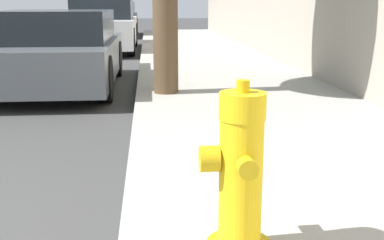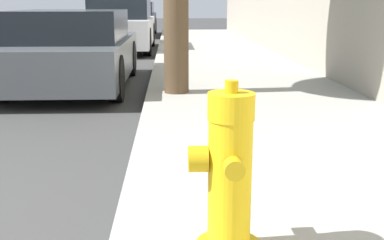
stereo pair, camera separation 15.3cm
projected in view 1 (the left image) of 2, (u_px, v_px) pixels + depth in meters
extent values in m
cylinder|color=yellow|center=(241.00, 183.00, 2.33)|extent=(0.21, 0.21, 0.64)
cylinder|color=yellow|center=(243.00, 106.00, 2.24)|extent=(0.22, 0.22, 0.13)
cylinder|color=#C39C11|center=(243.00, 86.00, 2.22)|extent=(0.06, 0.06, 0.06)
cylinder|color=#C39C11|center=(247.00, 168.00, 2.16)|extent=(0.09, 0.08, 0.09)
cylinder|color=#C39C11|center=(236.00, 149.00, 2.44)|extent=(0.09, 0.08, 0.09)
cylinder|color=#C39C11|center=(210.00, 159.00, 2.29)|extent=(0.09, 0.13, 0.13)
cube|color=#4C5156|center=(60.00, 59.00, 7.63)|extent=(1.74, 3.92, 0.59)
cube|color=black|center=(56.00, 26.00, 7.36)|extent=(1.60, 2.15, 0.46)
cylinder|color=black|center=(28.00, 60.00, 8.78)|extent=(0.20, 0.65, 0.65)
cylinder|color=black|center=(116.00, 59.00, 8.91)|extent=(0.20, 0.65, 0.65)
cylinder|color=black|center=(105.00, 79.00, 6.56)|extent=(0.20, 0.65, 0.65)
cube|color=silver|center=(105.00, 31.00, 13.43)|extent=(1.66, 4.42, 0.71)
cube|color=black|center=(104.00, 8.00, 13.10)|extent=(1.53, 2.43, 0.58)
cylinder|color=black|center=(85.00, 35.00, 14.73)|extent=(0.20, 0.72, 0.72)
cylinder|color=black|center=(134.00, 35.00, 14.86)|extent=(0.20, 0.72, 0.72)
cylinder|color=black|center=(71.00, 42.00, 12.08)|extent=(0.20, 0.72, 0.72)
cylinder|color=black|center=(131.00, 42.00, 12.22)|extent=(0.20, 0.72, 0.72)
cube|color=black|center=(115.00, 22.00, 19.51)|extent=(1.69, 4.12, 0.71)
cube|color=black|center=(115.00, 8.00, 19.21)|extent=(1.56, 2.27, 0.46)
cylinder|color=black|center=(100.00, 26.00, 20.72)|extent=(0.20, 0.68, 0.68)
cylinder|color=black|center=(135.00, 26.00, 20.86)|extent=(0.20, 0.68, 0.68)
cylinder|color=black|center=(93.00, 29.00, 18.25)|extent=(0.20, 0.68, 0.68)
cylinder|color=black|center=(134.00, 29.00, 18.39)|extent=(0.20, 0.68, 0.68)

